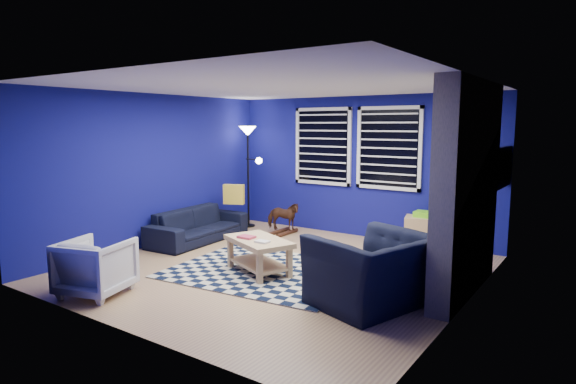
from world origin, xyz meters
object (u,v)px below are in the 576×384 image
object	(u,v)px
armchair_big	(373,271)
cabinet	(425,232)
tv	(502,167)
sofa	(198,225)
coffee_table	(259,248)
armchair_bent	(96,267)
floor_lamp	(249,145)
rocking_horse	(283,216)

from	to	relation	value
armchair_big	cabinet	xyz separation A→B (m)	(-0.35, 2.77, -0.13)
tv	armchair_big	xyz separation A→B (m)	(-0.79, -2.52, -1.00)
sofa	armchair_big	size ratio (longest dim) A/B	1.56
sofa	coffee_table	bearing A→B (deg)	-117.48
armchair_big	cabinet	bearing A→B (deg)	-154.89
sofa	armchair_big	distance (m)	3.91
armchair_bent	coffee_table	size ratio (longest dim) A/B	0.64
tv	sofa	distance (m)	4.90
sofa	cabinet	xyz separation A→B (m)	(3.41, 1.69, -0.01)
armchair_bent	coffee_table	distance (m)	2.04
floor_lamp	sofa	bearing A→B (deg)	-88.88
tv	sofa	xyz separation A→B (m)	(-4.55, -1.44, -1.12)
tv	cabinet	xyz separation A→B (m)	(-1.14, 0.25, -1.13)
rocking_horse	armchair_big	bearing A→B (deg)	-148.60
coffee_table	floor_lamp	world-z (taller)	floor_lamp
rocking_horse	cabinet	distance (m)	2.55
coffee_table	rocking_horse	bearing A→B (deg)	117.20
rocking_horse	cabinet	world-z (taller)	cabinet
tv	armchair_bent	xyz separation A→B (m)	(-3.64, -4.03, -1.07)
tv	armchair_bent	distance (m)	5.53
armchair_big	coffee_table	xyz separation A→B (m)	(-1.77, 0.22, -0.06)
coffee_table	cabinet	bearing A→B (deg)	60.87
cabinet	tv	bearing A→B (deg)	-27.68
sofa	cabinet	size ratio (longest dim) A/B	2.66
armchair_bent	floor_lamp	world-z (taller)	floor_lamp
rocking_horse	floor_lamp	size ratio (longest dim) A/B	0.32
armchair_bent	floor_lamp	xyz separation A→B (m)	(-0.93, 4.01, 1.28)
armchair_bent	rocking_horse	size ratio (longest dim) A/B	1.18
floor_lamp	rocking_horse	bearing A→B (deg)	-9.93
coffee_table	armchair_big	bearing A→B (deg)	-7.14
armchair_big	rocking_horse	distance (m)	3.69
floor_lamp	armchair_bent	bearing A→B (deg)	-76.91
sofa	armchair_bent	distance (m)	2.74
armchair_big	cabinet	world-z (taller)	armchair_big
armchair_bent	cabinet	distance (m)	4.95
cabinet	coffee_table	bearing A→B (deg)	-134.44
rocking_horse	coffee_table	distance (m)	2.38
armchair_big	cabinet	size ratio (longest dim) A/B	1.71
tv	armchair_big	bearing A→B (deg)	-107.47
armchair_bent	rocking_horse	xyz separation A→B (m)	(-0.01, 3.85, -0.00)
armchair_big	coffee_table	world-z (taller)	armchair_big
sofa	armchair_big	xyz separation A→B (m)	(3.75, -1.07, 0.12)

